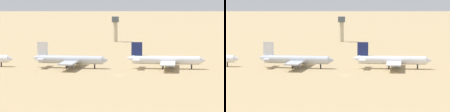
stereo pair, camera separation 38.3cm
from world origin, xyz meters
TOP-DOWN VIEW (x-y plane):
  - ground at (0.00, 0.00)m, footprint 4000.00×4000.00m
  - parked_jet_white_3 at (-28.09, 24.68)m, footprint 42.41×35.88m
  - parked_jet_navy_4 at (23.43, 25.02)m, footprint 43.02×36.10m
  - control_tower at (-12.59, 178.63)m, footprint 5.20×5.20m

SIDE VIEW (x-z plane):
  - ground at x=0.00m, z-range 0.00..0.00m
  - parked_jet_white_3 at x=-28.09m, z-range -2.41..11.59m
  - parked_jet_navy_4 at x=23.43m, z-range -2.45..11.77m
  - control_tower at x=-12.59m, z-range 2.00..21.34m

